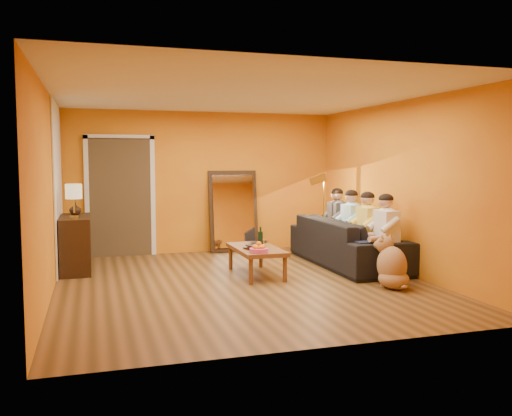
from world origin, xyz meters
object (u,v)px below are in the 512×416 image
object	(u,v)px
tumbler	(262,242)
vase	(75,209)
sideboard	(76,244)
sofa	(347,242)
person_mid_left	(368,231)
table_lamp	(74,201)
person_far_right	(338,223)
person_far_left	(386,236)
laptop	(261,243)
wine_bottle	(260,237)
floor_lamp	(324,218)
dog	(392,261)
coffee_table	(256,261)
person_mid_right	(352,227)
mirror_frame	(233,211)

from	to	relation	value
tumbler	vase	distance (m)	3.01
sideboard	vase	bearing A→B (deg)	90.00
tumbler	sofa	bearing A→B (deg)	8.63
sideboard	sofa	bearing A→B (deg)	-10.20
sofa	person_mid_left	xyz separation A→B (m)	(0.13, -0.45, 0.23)
table_lamp	person_far_right	world-z (taller)	table_lamp
person_far_left	laptop	distance (m)	1.91
vase	laptop	bearing A→B (deg)	-20.28
table_lamp	wine_bottle	distance (m)	2.81
laptop	person_mid_left	bearing A→B (deg)	-34.24
floor_lamp	tumbler	world-z (taller)	floor_lamp
vase	person_far_right	bearing A→B (deg)	-4.75
dog	person_far_right	bearing A→B (deg)	69.65
laptop	wine_bottle	bearing A→B (deg)	-126.83
sofa	tumbler	world-z (taller)	sofa
floor_lamp	dog	distance (m)	2.27
coffee_table	floor_lamp	bearing A→B (deg)	31.96
person_mid_right	wine_bottle	distance (m)	1.82
person_mid_left	person_far_left	bearing A→B (deg)	-90.00
laptop	vase	distance (m)	2.98
mirror_frame	person_mid_right	world-z (taller)	mirror_frame
floor_lamp	person_far_left	world-z (taller)	floor_lamp
dog	wine_bottle	size ratio (longest dim) A/B	2.31
sideboard	vase	distance (m)	0.58
table_lamp	person_mid_left	world-z (taller)	table_lamp
tumbler	wine_bottle	bearing A→B (deg)	-112.38
floor_lamp	wine_bottle	bearing A→B (deg)	-125.94
sofa	person_far_left	world-z (taller)	person_far_left
table_lamp	tumbler	distance (m)	2.85
mirror_frame	coffee_table	bearing A→B (deg)	-95.62
dog	laptop	world-z (taller)	dog
person_mid_left	person_far_right	distance (m)	1.10
sofa	floor_lamp	xyz separation A→B (m)	(-0.15, 0.61, 0.34)
person_far_left	person_mid_left	xyz separation A→B (m)	(0.00, 0.55, 0.00)
table_lamp	person_far_left	distance (m)	4.63
person_far_left	person_far_right	xyz separation A→B (m)	(0.00, 1.65, 0.00)
person_far_left	vase	xyz separation A→B (m)	(-4.37, 2.01, 0.34)
sofa	wine_bottle	world-z (taller)	sofa
person_mid_left	vase	bearing A→B (deg)	161.49
person_far_right	laptop	distance (m)	1.75
table_lamp	wine_bottle	bearing A→B (deg)	-18.30
laptop	sofa	bearing A→B (deg)	-18.65
person_mid_right	wine_bottle	size ratio (longest dim) A/B	3.94
vase	mirror_frame	bearing A→B (deg)	16.57
dog	person_mid_left	world-z (taller)	person_mid_left
sofa	vase	size ratio (longest dim) A/B	13.52
floor_lamp	table_lamp	bearing A→B (deg)	-158.58
coffee_table	person_far_right	bearing A→B (deg)	28.74
floor_lamp	sofa	bearing A→B (deg)	-56.46
table_lamp	dog	size ratio (longest dim) A/B	0.71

